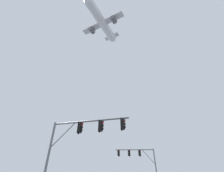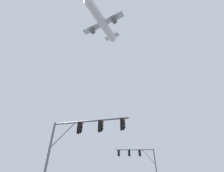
% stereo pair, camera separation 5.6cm
% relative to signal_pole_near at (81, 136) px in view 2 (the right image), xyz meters
% --- Properties ---
extents(signal_pole_near, '(6.97, 1.19, 6.40)m').
position_rel_signal_pole_near_xyz_m(signal_pole_near, '(0.00, 0.00, 0.00)').
color(signal_pole_near, slate).
rests_on(signal_pole_near, ground).
extents(signal_pole_far, '(6.31, 0.74, 6.74)m').
position_rel_signal_pole_near_xyz_m(signal_pole_far, '(5.74, 14.42, 0.22)').
color(signal_pole_far, slate).
rests_on(signal_pole_far, ground).
extents(airplane, '(16.70, 21.63, 6.10)m').
position_rel_signal_pole_near_xyz_m(airplane, '(-3.33, 21.52, 48.90)').
color(airplane, white).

